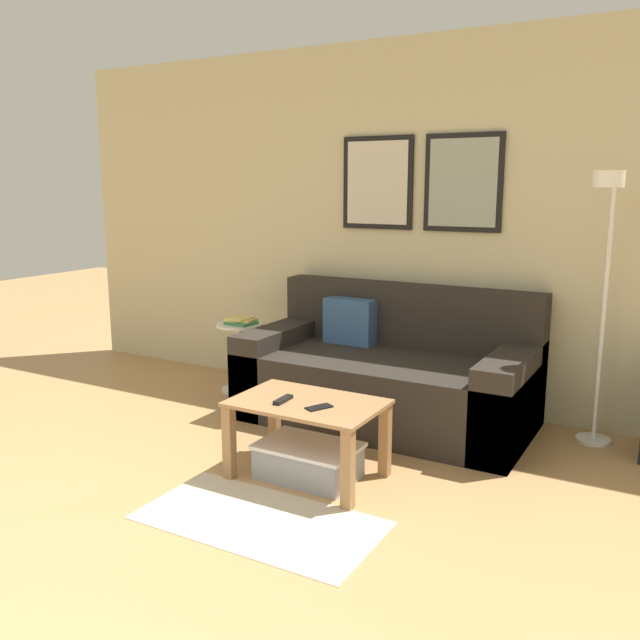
% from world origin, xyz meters
% --- Properties ---
extents(wall_back, '(5.60, 0.09, 2.55)m').
position_xyz_m(wall_back, '(0.01, 3.35, 1.28)').
color(wall_back, '#C6BC93').
rests_on(wall_back, ground_plane).
extents(area_rug, '(1.16, 0.60, 0.01)m').
position_xyz_m(area_rug, '(0.32, 1.26, 0.00)').
color(area_rug, '#C1B299').
rests_on(area_rug, ground_plane).
extents(couch, '(1.88, 0.95, 0.88)m').
position_xyz_m(couch, '(0.27, 2.86, 0.30)').
color(couch, '#28231E').
rests_on(couch, ground_plane).
extents(coffee_table, '(0.79, 0.52, 0.43)m').
position_xyz_m(coffee_table, '(0.27, 1.80, 0.34)').
color(coffee_table, '#997047').
rests_on(coffee_table, ground_plane).
extents(storage_bin, '(0.54, 0.36, 0.19)m').
position_xyz_m(storage_bin, '(0.28, 1.79, 0.10)').
color(storage_bin, gray).
rests_on(storage_bin, ground_plane).
extents(floor_lamp, '(0.21, 0.48, 1.64)m').
position_xyz_m(floor_lamp, '(1.55, 2.96, 1.10)').
color(floor_lamp, white).
rests_on(floor_lamp, ground_plane).
extents(side_table, '(0.35, 0.35, 0.53)m').
position_xyz_m(side_table, '(-0.98, 2.91, 0.32)').
color(side_table, silver).
rests_on(side_table, ground_plane).
extents(book_stack, '(0.24, 0.20, 0.05)m').
position_xyz_m(book_stack, '(-0.97, 2.90, 0.55)').
color(book_stack, '#387F4C').
rests_on(book_stack, side_table).
extents(remote_control, '(0.05, 0.15, 0.02)m').
position_xyz_m(remote_control, '(0.16, 1.73, 0.44)').
color(remote_control, black).
rests_on(remote_control, coffee_table).
extents(cell_phone, '(0.12, 0.15, 0.01)m').
position_xyz_m(cell_phone, '(0.38, 1.73, 0.43)').
color(cell_phone, black).
rests_on(cell_phone, coffee_table).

